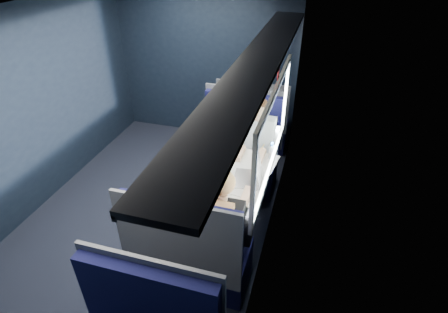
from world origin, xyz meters
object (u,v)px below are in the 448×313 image
(seat_bay_far, at_px, (192,255))
(man, at_px, (256,145))
(woman, at_px, (223,223))
(bottle_small, at_px, (272,152))
(table, at_px, (236,181))
(cup, at_px, (272,154))
(seat_row_front, at_px, (253,125))
(laptop, at_px, (252,175))
(seat_bay_near, at_px, (237,155))

(seat_bay_far, relative_size, man, 0.95)
(woman, relative_size, bottle_small, 6.37)
(table, distance_m, woman, 0.71)
(table, relative_size, cup, 11.13)
(seat_row_front, height_order, cup, seat_row_front)
(woman, bearing_deg, man, 90.00)
(woman, xyz_separation_m, cup, (0.23, 1.15, 0.06))
(seat_row_front, bearing_deg, woman, -84.30)
(seat_bay_far, relative_size, bottle_small, 6.07)
(table, relative_size, bottle_small, 4.82)
(seat_bay_far, distance_m, woman, 0.43)
(bottle_small, bearing_deg, seat_bay_far, -110.37)
(table, relative_size, seat_bay_far, 0.79)
(bottle_small, bearing_deg, table, -125.44)
(man, height_order, woman, same)
(laptop, bearing_deg, seat_bay_far, -113.61)
(woman, bearing_deg, bottle_small, 78.45)
(seat_row_front, height_order, man, man)
(man, relative_size, cup, 14.71)
(cup, bearing_deg, laptop, -103.64)
(table, height_order, laptop, laptop)
(seat_row_front, bearing_deg, man, -77.17)
(man, bearing_deg, cup, -48.36)
(seat_row_front, relative_size, laptop, 3.13)
(seat_row_front, relative_size, cup, 12.91)
(seat_bay_far, bearing_deg, woman, 33.82)
(man, relative_size, laptop, 3.57)
(man, height_order, bottle_small, man)
(seat_row_front, height_order, bottle_small, seat_row_front)
(seat_bay_far, distance_m, bottle_small, 1.44)
(table, height_order, man, man)
(cup, bearing_deg, seat_bay_far, -110.05)
(seat_row_front, relative_size, woman, 0.88)
(seat_bay_far, bearing_deg, table, 78.22)
(seat_bay_far, height_order, laptop, seat_bay_far)
(seat_bay_far, xyz_separation_m, laptop, (0.36, 0.83, 0.40))
(seat_row_front, distance_m, cup, 1.49)
(seat_bay_near, relative_size, man, 0.95)
(laptop, bearing_deg, seat_row_front, 101.11)
(woman, height_order, cup, woman)
(seat_bay_near, xyz_separation_m, bottle_small, (0.50, -0.45, 0.41))
(man, bearing_deg, table, -95.52)
(seat_bay_far, relative_size, seat_row_front, 1.09)
(seat_bay_far, height_order, woman, woman)
(woman, relative_size, cup, 14.71)
(table, bearing_deg, bottle_small, 54.56)
(table, height_order, bottle_small, bottle_small)
(bottle_small, relative_size, cup, 2.31)
(cup, bearing_deg, seat_bay_near, 139.39)
(man, distance_m, bottle_small, 0.38)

